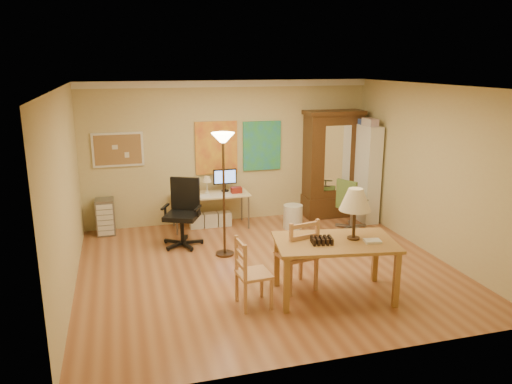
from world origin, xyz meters
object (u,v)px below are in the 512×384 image
object	(u,v)px
armoire	(332,171)
bookshelf	(365,173)
office_chair_green	(351,216)
computer_desk	(212,207)
dining_table	(342,229)
office_chair_black	(183,228)

from	to	relation	value
armoire	bookshelf	xyz separation A→B (m)	(0.51, -0.44, 0.01)
armoire	office_chair_green	bearing A→B (deg)	-90.10
computer_desk	armoire	bearing A→B (deg)	2.01
office_chair_green	computer_desk	bearing A→B (deg)	161.27
dining_table	computer_desk	bearing A→B (deg)	108.84
computer_desk	office_chair_green	xyz separation A→B (m)	(2.46, -0.83, -0.14)
office_chair_black	office_chair_green	bearing A→B (deg)	0.03
office_chair_green	office_chair_black	bearing A→B (deg)	-179.97
armoire	dining_table	bearing A→B (deg)	-111.80
computer_desk	armoire	distance (m)	2.52
dining_table	office_chair_green	xyz separation A→B (m)	(1.34, 2.44, -0.67)
computer_desk	bookshelf	bearing A→B (deg)	-6.78
office_chair_black	armoire	bearing A→B (deg)	16.49
dining_table	armoire	distance (m)	3.62
office_chair_black	armoire	xyz separation A→B (m)	(3.12, 0.92, 0.62)
office_chair_black	bookshelf	world-z (taller)	bookshelf
dining_table	office_chair_black	bearing A→B (deg)	125.97
dining_table	computer_desk	size ratio (longest dim) A/B	1.18
dining_table	armoire	xyz separation A→B (m)	(1.34, 3.36, -0.00)
dining_table	bookshelf	xyz separation A→B (m)	(1.86, 2.92, 0.01)
office_chair_black	computer_desk	bearing A→B (deg)	52.01
dining_table	office_chair_green	distance (m)	2.87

